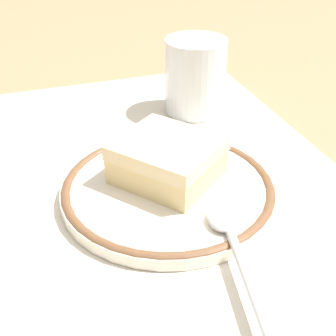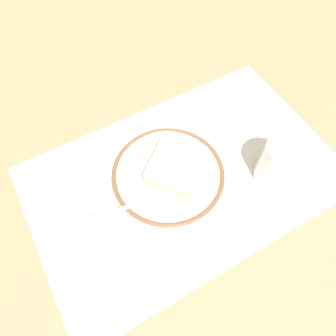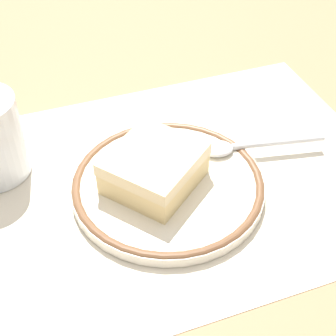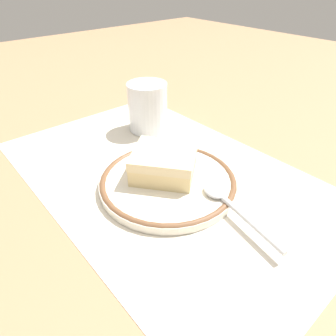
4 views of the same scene
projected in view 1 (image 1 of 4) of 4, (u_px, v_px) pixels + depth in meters
name	position (u px, v px, depth m)	size (l,w,h in m)	color
ground_plane	(173.00, 179.00, 0.49)	(2.40, 2.40, 0.00)	#9E7551
placemat	(173.00, 179.00, 0.49)	(0.55, 0.35, 0.00)	beige
plate	(168.00, 189.00, 0.46)	(0.21, 0.21, 0.01)	silver
cake_slice	(167.00, 160.00, 0.45)	(0.12, 0.12, 0.04)	beige
spoon	(231.00, 240.00, 0.38)	(0.15, 0.05, 0.01)	silver
cup	(195.00, 81.00, 0.60)	(0.08, 0.08, 0.09)	silver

